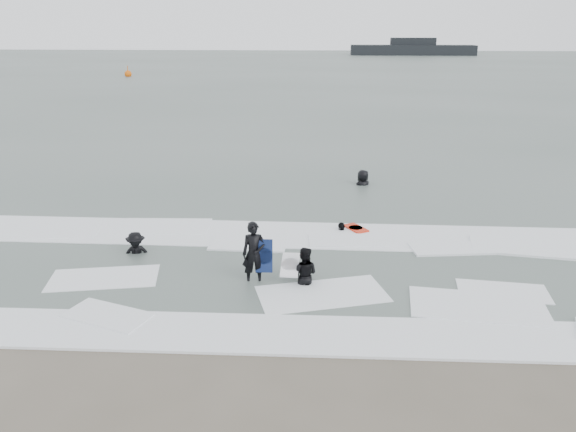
# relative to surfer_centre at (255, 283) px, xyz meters

# --- Properties ---
(ground) EXTENTS (320.00, 320.00, 0.00)m
(ground) POSITION_rel_surfer_centre_xyz_m (0.77, -2.22, 0.00)
(ground) COLOR brown
(ground) RESTS_ON ground
(sea) EXTENTS (320.00, 320.00, 0.00)m
(sea) POSITION_rel_surfer_centre_xyz_m (0.77, 77.78, 0.06)
(sea) COLOR #47544C
(sea) RESTS_ON ground
(surfer_centre) EXTENTS (0.74, 0.55, 1.85)m
(surfer_centre) POSITION_rel_surfer_centre_xyz_m (0.00, 0.00, 0.00)
(surfer_centre) COLOR black
(surfer_centre) RESTS_ON ground
(surfer_wading) EXTENTS (0.89, 0.75, 1.66)m
(surfer_wading) POSITION_rel_surfer_centre_xyz_m (1.41, 0.05, 0.00)
(surfer_wading) COLOR black
(surfer_wading) RESTS_ON ground
(surfer_breaker) EXTENTS (1.16, 0.81, 1.63)m
(surfer_breaker) POSITION_rel_surfer_centre_xyz_m (-4.03, 1.77, 0.00)
(surfer_breaker) COLOR black
(surfer_breaker) RESTS_ON ground
(surfer_right_near) EXTENTS (0.79, 0.94, 1.51)m
(surfer_right_near) POSITION_rel_surfer_centre_xyz_m (2.58, 4.40, 0.00)
(surfer_right_near) COLOR black
(surfer_right_near) RESTS_ON ground
(surfer_right_far) EXTENTS (1.10, 1.00, 1.89)m
(surfer_right_far) POSITION_rel_surfer_centre_xyz_m (3.68, 10.58, 0.00)
(surfer_right_far) COLOR black
(surfer_right_far) RESTS_ON ground
(surf_foam) EXTENTS (30.03, 9.06, 0.09)m
(surf_foam) POSITION_rel_surfer_centre_xyz_m (0.77, 1.48, 0.04)
(surf_foam) COLOR white
(surf_foam) RESTS_ON ground
(bodyboards) EXTENTS (3.51, 5.40, 1.25)m
(bodyboards) POSITION_rel_surfer_centre_xyz_m (1.47, 1.55, 0.50)
(bodyboards) COLOR #0E1A43
(bodyboards) RESTS_ON ground
(buoy) EXTENTS (1.00, 1.00, 1.65)m
(buoy) POSITION_rel_surfer_centre_xyz_m (-26.64, 66.63, 0.42)
(buoy) COLOR #DA5609
(buoy) RESTS_ON ground
(vessel_horizon) EXTENTS (30.40, 5.43, 4.13)m
(vessel_horizon) POSITION_rel_surfer_centre_xyz_m (22.92, 132.17, 1.53)
(vessel_horizon) COLOR black
(vessel_horizon) RESTS_ON ground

